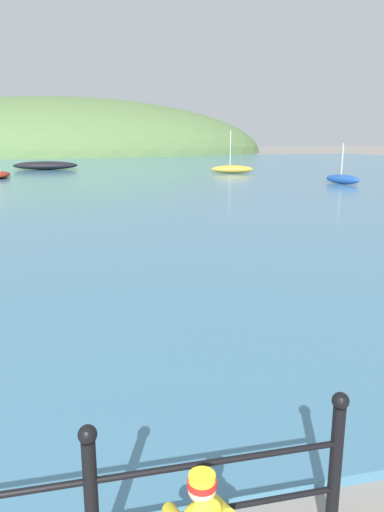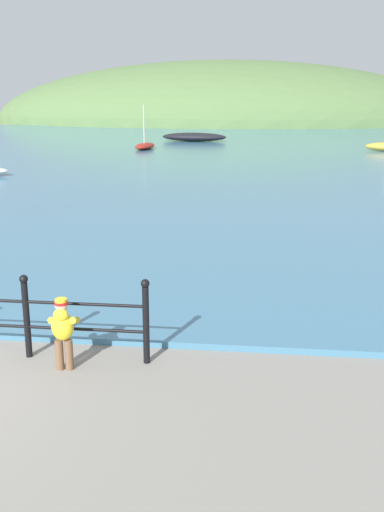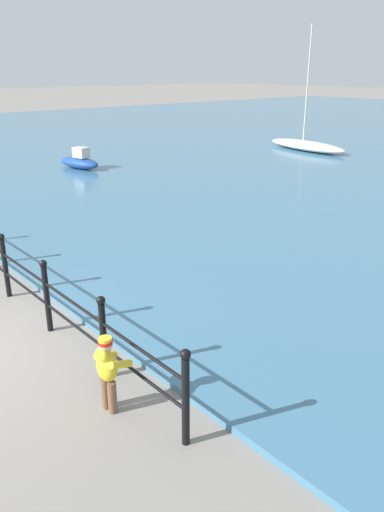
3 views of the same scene
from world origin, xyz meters
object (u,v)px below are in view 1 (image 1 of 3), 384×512
Objects in this scene: boat_far_right at (232,169)px; boat_nearest_quay at (1,175)px; boat_blue_hull at (45,165)px; boat_far_left at (343,179)px.

boat_nearest_quay is at bearing -179.40° from boat_far_right.
boat_nearest_quay is 15.50m from boat_far_right.
boat_blue_hull is at bearing 70.24° from boat_nearest_quay.
boat_far_right is at bearing 0.60° from boat_nearest_quay.
boat_blue_hull is 1.63× the size of boat_far_right.
boat_far_left is 0.72× the size of boat_far_right.
boat_far_right is (15.50, 0.16, 0.09)m from boat_nearest_quay.
boat_far_left reaches higher than boat_blue_hull.
boat_far_right reaches higher than boat_nearest_quay.
boat_blue_hull is 22.71m from boat_far_left.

